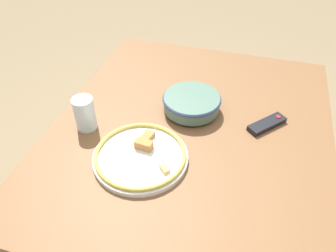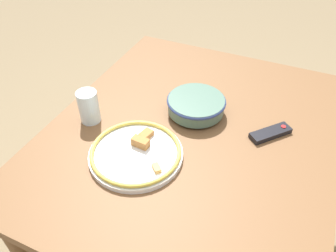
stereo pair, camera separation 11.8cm
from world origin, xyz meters
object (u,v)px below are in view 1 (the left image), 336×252
(food_plate, at_px, (141,156))
(drinking_glass, at_px, (85,113))
(noodle_bowl, at_px, (192,102))
(tv_remote, at_px, (267,124))

(food_plate, bearing_deg, drinking_glass, -111.53)
(noodle_bowl, distance_m, tv_remote, 0.30)
(noodle_bowl, height_order, drinking_glass, drinking_glass)
(drinking_glass, bearing_deg, food_plate, 68.47)
(noodle_bowl, relative_size, drinking_glass, 1.78)
(noodle_bowl, relative_size, tv_remote, 1.51)
(drinking_glass, bearing_deg, tv_remote, 106.68)
(noodle_bowl, height_order, food_plate, noodle_bowl)
(tv_remote, bearing_deg, noodle_bowl, -140.35)
(tv_remote, bearing_deg, drinking_glass, -121.54)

